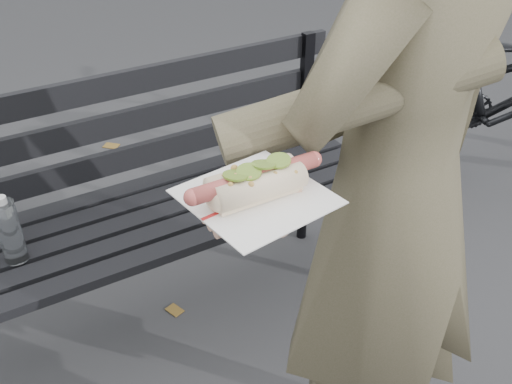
% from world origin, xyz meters
% --- Properties ---
extents(park_bench, '(1.50, 0.44, 0.88)m').
position_xyz_m(park_bench, '(0.04, 0.82, 0.52)').
color(park_bench, black).
rests_on(park_bench, ground).
extents(person, '(0.71, 0.54, 1.74)m').
position_xyz_m(person, '(0.31, 0.02, 0.87)').
color(person, '#4D4C33').
rests_on(person, ground).
extents(held_hotdog, '(0.63, 0.32, 0.20)m').
position_xyz_m(held_hotdog, '(0.10, -0.03, 1.12)').
color(held_hotdog, '#4D4C33').
extents(fallen_leaves, '(4.15, 3.31, 0.00)m').
position_xyz_m(fallen_leaves, '(0.35, 0.37, 0.00)').
color(fallen_leaves, brown).
rests_on(fallen_leaves, ground).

